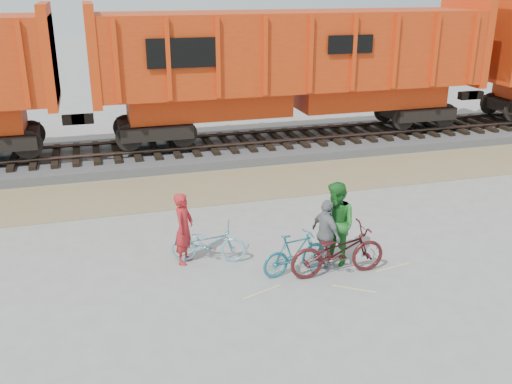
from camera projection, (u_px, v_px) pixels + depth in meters
ground at (296, 267)px, 12.29m from camera, size 120.00×120.00×0.00m
gravel_strip at (234, 185)px, 17.24m from camera, size 120.00×3.00×0.02m
ballast_bed at (210, 150)px, 20.34m from camera, size 120.00×4.00×0.30m
track at (209, 141)px, 20.23m from camera, size 120.00×2.60×0.24m
hopper_car_center at (294, 65)px, 20.17m from camera, size 14.00×3.13×4.65m
bicycle_blue at (208, 243)px, 12.43m from camera, size 1.76×1.05×0.87m
bicycle_teal at (295, 253)px, 11.90m from camera, size 1.58×0.73×0.91m
bicycle_maroon at (338, 251)px, 11.82m from camera, size 2.07×0.74×1.08m
person_solo at (184, 228)px, 12.26m from camera, size 0.63×0.70×1.60m
person_man at (336, 224)px, 12.19m from camera, size 0.94×1.06×1.83m
person_woman at (326, 234)px, 12.07m from camera, size 0.58×0.96×1.53m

